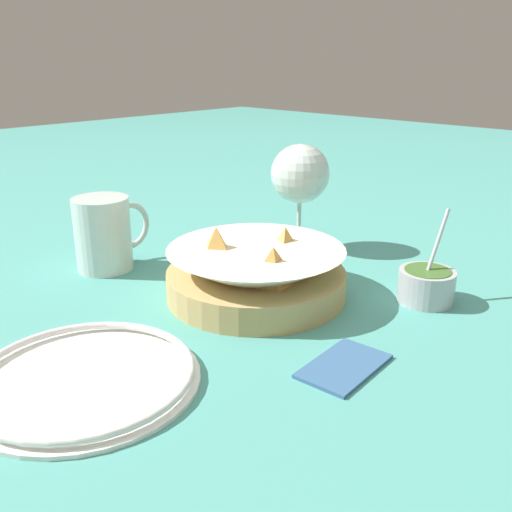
# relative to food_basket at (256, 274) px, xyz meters

# --- Properties ---
(ground_plane) EXTENTS (4.00, 4.00, 0.00)m
(ground_plane) POSITION_rel_food_basket_xyz_m (-0.03, -0.01, -0.03)
(ground_plane) COLOR teal
(food_basket) EXTENTS (0.24, 0.24, 0.09)m
(food_basket) POSITION_rel_food_basket_xyz_m (0.00, 0.00, 0.00)
(food_basket) COLOR tan
(food_basket) RESTS_ON ground_plane
(sauce_cup) EXTENTS (0.08, 0.07, 0.12)m
(sauce_cup) POSITION_rel_food_basket_xyz_m (0.14, -0.17, -0.01)
(sauce_cup) COLOR #B7B7BC
(sauce_cup) RESTS_ON ground_plane
(wine_glass) EXTENTS (0.09, 0.09, 0.17)m
(wine_glass) POSITION_rel_food_basket_xyz_m (0.19, 0.09, 0.09)
(wine_glass) COLOR silver
(wine_glass) RESTS_ON ground_plane
(beer_mug) EXTENTS (0.12, 0.08, 0.11)m
(beer_mug) POSITION_rel_food_basket_xyz_m (-0.08, 0.24, 0.02)
(beer_mug) COLOR silver
(beer_mug) RESTS_ON ground_plane
(side_plate) EXTENTS (0.23, 0.23, 0.01)m
(side_plate) POSITION_rel_food_basket_xyz_m (-0.27, -0.02, -0.02)
(side_plate) COLOR white
(side_plate) RESTS_ON ground_plane
(napkin) EXTENTS (0.10, 0.07, 0.01)m
(napkin) POSITION_rel_food_basket_xyz_m (-0.07, -0.19, -0.03)
(napkin) COLOR #38608E
(napkin) RESTS_ON ground_plane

